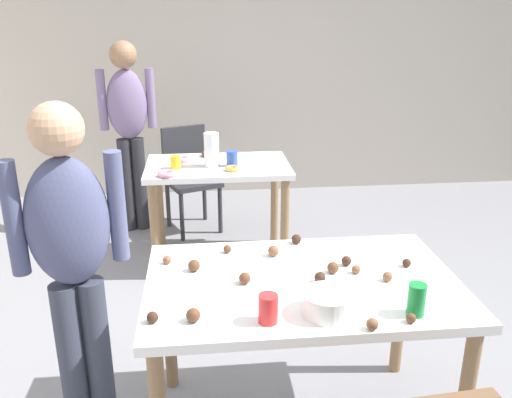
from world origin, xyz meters
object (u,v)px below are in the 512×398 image
(soda_can, at_px, (417,300))
(dining_table_near, at_px, (302,300))
(person_adult_far, at_px, (128,120))
(person_girl_near, at_px, (72,252))
(chair_far_table, at_px, (189,172))
(pitcher_far, at_px, (212,150))
(mixing_bowl, at_px, (328,303))
(dining_table_far, at_px, (218,181))

(soda_can, bearing_deg, dining_table_near, 139.90)
(person_adult_far, bearing_deg, person_girl_near, -88.70)
(chair_far_table, xyz_separation_m, pitcher_far, (0.18, -0.73, 0.37))
(person_girl_near, relative_size, mixing_bowl, 7.90)
(dining_table_far, distance_m, soda_can, 2.18)
(dining_table_near, xyz_separation_m, person_adult_far, (-0.98, 2.45, 0.29))
(dining_table_far, relative_size, pitcher_far, 4.25)
(chair_far_table, xyz_separation_m, person_girl_near, (-0.42, -2.39, 0.39))
(pitcher_far, bearing_deg, person_girl_near, -109.82)
(mixing_bowl, bearing_deg, pitcher_far, 100.48)
(chair_far_table, height_order, soda_can, soda_can)
(pitcher_far, bearing_deg, mixing_bowl, -79.52)
(dining_table_far, bearing_deg, dining_table_near, -80.95)
(person_girl_near, distance_m, mixing_bowl, 1.02)
(dining_table_far, xyz_separation_m, soda_can, (0.64, -2.08, 0.19))
(dining_table_far, xyz_separation_m, mixing_bowl, (0.33, -2.04, 0.17))
(person_girl_near, distance_m, soda_can, 1.34)
(person_adult_far, height_order, soda_can, person_adult_far)
(mixing_bowl, xyz_separation_m, pitcher_far, (-0.37, 1.99, 0.08))
(dining_table_near, height_order, chair_far_table, chair_far_table)
(dining_table_near, bearing_deg, person_adult_far, 111.70)
(dining_table_near, relative_size, soda_can, 10.53)
(dining_table_near, xyz_separation_m, chair_far_table, (-0.51, 2.45, -0.16))
(chair_far_table, xyz_separation_m, person_adult_far, (-0.47, 0.01, 0.45))
(person_adult_far, bearing_deg, mixing_bowl, -69.44)
(person_adult_far, relative_size, soda_can, 12.88)
(soda_can, bearing_deg, dining_table_far, 107.20)
(mixing_bowl, bearing_deg, person_adult_far, 110.56)
(dining_table_near, relative_size, chair_far_table, 1.48)
(chair_far_table, distance_m, person_girl_near, 2.45)
(person_girl_near, bearing_deg, soda_can, -15.92)
(chair_far_table, bearing_deg, dining_table_far, -71.64)
(dining_table_near, relative_size, person_adult_far, 0.82)
(chair_far_table, xyz_separation_m, soda_can, (0.87, -2.75, 0.31))
(dining_table_near, height_order, dining_table_far, same)
(dining_table_near, height_order, mixing_bowl, mixing_bowl)
(person_adult_far, distance_m, pitcher_far, 0.98)
(person_adult_far, xyz_separation_m, pitcher_far, (0.65, -0.73, -0.08))
(person_adult_far, bearing_deg, pitcher_far, -48.30)
(dining_table_near, relative_size, mixing_bowl, 6.81)
(soda_can, bearing_deg, person_girl_near, 164.08)
(dining_table_near, xyz_separation_m, dining_table_far, (-0.28, 1.77, -0.03))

